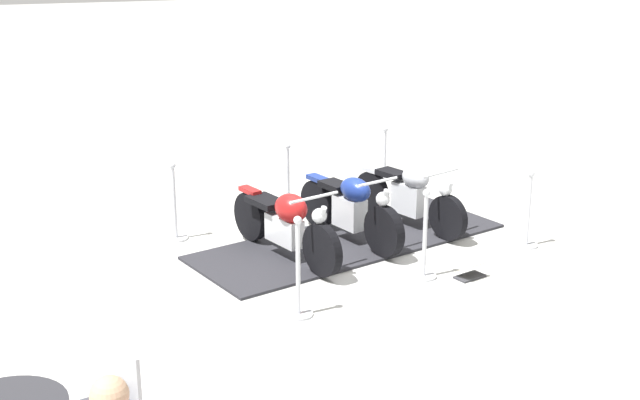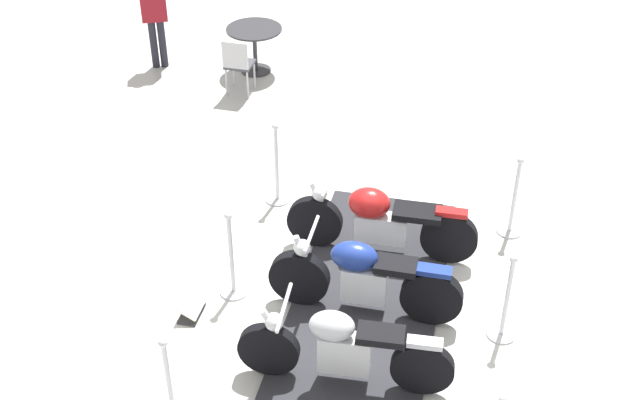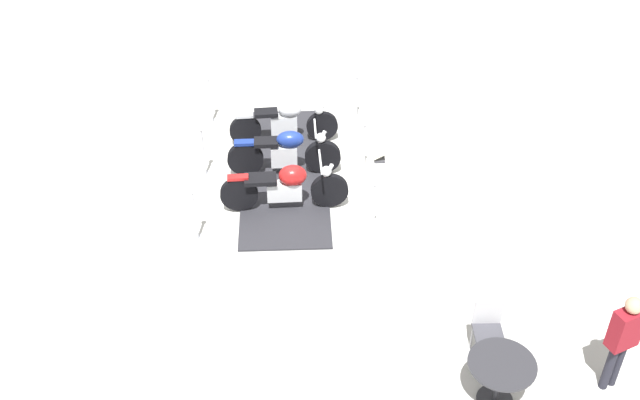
{
  "view_description": "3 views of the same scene",
  "coord_description": "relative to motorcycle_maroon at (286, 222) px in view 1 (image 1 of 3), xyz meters",
  "views": [
    {
      "loc": [
        3.82,
        9.91,
        3.98
      ],
      "look_at": [
        0.74,
        0.97,
        0.96
      ],
      "focal_mm": 48.02,
      "sensor_mm": 36.0,
      "label": 1
    },
    {
      "loc": [
        -5.92,
        -2.86,
        6.16
      ],
      "look_at": [
        0.62,
        0.89,
        0.78
      ],
      "focal_mm": 46.74,
      "sensor_mm": 36.0,
      "label": 2
    },
    {
      "loc": [
        11.18,
        3.53,
        8.59
      ],
      "look_at": [
        1.28,
        1.0,
        0.56
      ],
      "focal_mm": 44.26,
      "sensor_mm": 36.0,
      "label": 3
    }
  ],
  "objects": [
    {
      "name": "ground_plane",
      "position": [
        -0.97,
        -0.33,
        -0.5
      ],
      "size": [
        80.0,
        80.0,
        0.0
      ],
      "primitive_type": "plane",
      "color": "silver"
    },
    {
      "name": "display_platform",
      "position": [
        -0.97,
        -0.33,
        -0.48
      ],
      "size": [
        4.51,
        2.71,
        0.04
      ],
      "primitive_type": "cube",
      "rotation": [
        0.0,
        0.0,
        -2.85
      ],
      "color": "#28282D",
      "rests_on": "ground_plane"
    },
    {
      "name": "motorcycle_maroon",
      "position": [
        0.0,
        0.0,
        0.0
      ],
      "size": [
        0.92,
        2.12,
        0.95
      ],
      "rotation": [
        0.0,
        0.0,
        -4.39
      ],
      "color": "black",
      "rests_on": "display_platform"
    },
    {
      "name": "motorcycle_navy",
      "position": [
        -0.98,
        -0.3,
        -0.01
      ],
      "size": [
        0.83,
        2.0,
        0.96
      ],
      "rotation": [
        0.0,
        0.0,
        -4.41
      ],
      "color": "black",
      "rests_on": "display_platform"
    },
    {
      "name": "motorcycle_chrome",
      "position": [
        -1.96,
        -0.59,
        -0.02
      ],
      "size": [
        0.92,
        1.99,
        0.89
      ],
      "rotation": [
        0.0,
        0.0,
        -4.36
      ],
      "color": "black",
      "rests_on": "display_platform"
    },
    {
      "name": "stanchion_left_rear",
      "position": [
        -2.28,
        -2.24,
        -0.12
      ],
      "size": [
        0.29,
        0.29,
        1.07
      ],
      "color": "silver",
      "rests_on": "ground_plane"
    },
    {
      "name": "stanchion_right_mid",
      "position": [
        -1.38,
        1.07,
        -0.13
      ],
      "size": [
        0.31,
        0.31,
        1.1
      ],
      "color": "silver",
      "rests_on": "ground_plane"
    },
    {
      "name": "stanchion_left_front",
      "position": [
        1.18,
        -1.2,
        -0.14
      ],
      "size": [
        0.31,
        0.31,
        1.07
      ],
      "color": "silver",
      "rests_on": "ground_plane"
    },
    {
      "name": "stanchion_left_mid",
      "position": [
        -0.55,
        -1.72,
        -0.14
      ],
      "size": [
        0.31,
        0.31,
        1.07
      ],
      "color": "silver",
      "rests_on": "ground_plane"
    },
    {
      "name": "stanchion_right_rear",
      "position": [
        -3.11,
        0.55,
        -0.16
      ],
      "size": [
        0.31,
        0.31,
        1.03
      ],
      "color": "silver",
      "rests_on": "ground_plane"
    },
    {
      "name": "stanchion_right_front",
      "position": [
        0.34,
        1.58,
        -0.12
      ],
      "size": [
        0.32,
        0.32,
        1.13
      ],
      "color": "silver",
      "rests_on": "ground_plane"
    },
    {
      "name": "info_placard",
      "position": [
        -1.9,
        1.26,
        -0.44
      ],
      "size": [
        0.41,
        0.3,
        0.19
      ],
      "rotation": [
        0.0,
        0.0,
        0.29
      ],
      "color": "#333338",
      "rests_on": "ground_plane"
    },
    {
      "name": "cafe_chair_near_table",
      "position": [
        2.45,
        3.6,
        0.03
      ],
      "size": [
        0.49,
        0.49,
        0.92
      ],
      "rotation": [
        0.0,
        0.0,
        0.27
      ],
      "color": "#B7B7BC",
      "rests_on": "ground_plane"
    }
  ]
}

